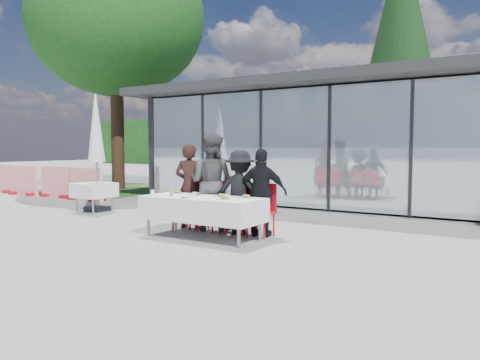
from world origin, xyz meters
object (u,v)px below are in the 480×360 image
object	(u,v)px
dining_table	(202,209)
diner_b	(211,182)
spare_table_left	(94,190)
diner_chair_d	(263,207)
plate_b	(196,194)
diner_d	(262,193)
folded_eyeglasses	(184,198)
diner_a	(190,186)
market_umbrella	(96,135)
construction_barriers	(0,180)
plate_d	(246,197)
plate_a	(177,193)
conifer_tree	(400,41)
plate_c	(222,196)
plate_extra	(224,198)
juice_bottle	(171,192)
diner_chair_c	(241,206)
diner_c	(240,192)
deciduous_tree	(116,21)
diner_chair_a	(191,202)

from	to	relation	value
dining_table	diner_b	bearing A→B (deg)	113.39
diner_b	spare_table_left	size ratio (longest dim) A/B	2.22
diner_chair_d	plate_b	bearing A→B (deg)	-148.57
diner_d	folded_eyeglasses	distance (m)	1.43
diner_a	diner_chair_d	distance (m)	1.72
diner_d	diner_chair_d	bearing A→B (deg)	-103.71
market_umbrella	construction_barriers	distance (m)	7.33
plate_d	construction_barriers	distance (m)	12.56
plate_d	spare_table_left	distance (m)	5.26
diner_d	plate_b	distance (m)	1.21
diner_a	plate_a	distance (m)	0.53
conifer_tree	diner_d	bearing A→B (deg)	-87.20
diner_d	market_umbrella	size ratio (longest dim) A/B	0.54
diner_a	plate_c	world-z (taller)	diner_a
diner_a	plate_a	world-z (taller)	diner_a
diner_chair_d	market_umbrella	bearing A→B (deg)	172.59
diner_chair_d	conifer_tree	bearing A→B (deg)	92.81
plate_extra	conifer_tree	size ratio (longest dim) A/B	0.03
plate_b	conifer_tree	size ratio (longest dim) A/B	0.03
juice_bottle	construction_barriers	distance (m)	11.35
diner_chair_c	juice_bottle	bearing A→B (deg)	-134.65
plate_d	plate_extra	size ratio (longest dim) A/B	1.00
diner_a	plate_d	distance (m)	1.71
diner_c	deciduous_tree	distance (m)	12.09
diner_a	diner_chair_c	bearing A→B (deg)	167.30
plate_a	construction_barriers	distance (m)	11.07
diner_chair_a	diner_c	size ratio (longest dim) A/B	0.61
plate_b	folded_eyeglasses	size ratio (longest dim) A/B	2.00
diner_chair_d	diner_chair_a	bearing A→B (deg)	180.00
diner_chair_a	diner_a	bearing A→B (deg)	-90.00
diner_chair_c	plate_extra	bearing A→B (deg)	-74.98
plate_a	plate_d	xyz separation A→B (m)	(1.54, 0.04, 0.00)
diner_a	market_umbrella	size ratio (longest dim) A/B	0.58
diner_chair_c	folded_eyeglasses	distance (m)	1.22
diner_d	conifer_tree	bearing A→B (deg)	-100.90
plate_d	market_umbrella	size ratio (longest dim) A/B	0.09
plate_extra	plate_d	bearing A→B (deg)	66.71
diner_c	plate_a	xyz separation A→B (m)	(-1.11, -0.52, -0.02)
plate_extra	plate_b	bearing A→B (deg)	160.71
diner_c	plate_a	distance (m)	1.22
dining_table	juice_bottle	bearing A→B (deg)	-161.57
diner_a	diner_chair_c	size ratio (longest dim) A/B	1.77
plate_d	dining_table	bearing A→B (deg)	-163.87
diner_a	diner_d	size ratio (longest dim) A/B	1.07
diner_d	plate_b	xyz separation A→B (m)	(-1.05, -0.60, -0.03)
plate_a	conifer_tree	distance (m)	14.06
dining_table	diner_chair_a	world-z (taller)	diner_chair_a
market_umbrella	construction_barriers	size ratio (longest dim) A/B	0.27
diner_d	plate_d	distance (m)	0.48
market_umbrella	plate_d	bearing A→B (deg)	-13.00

